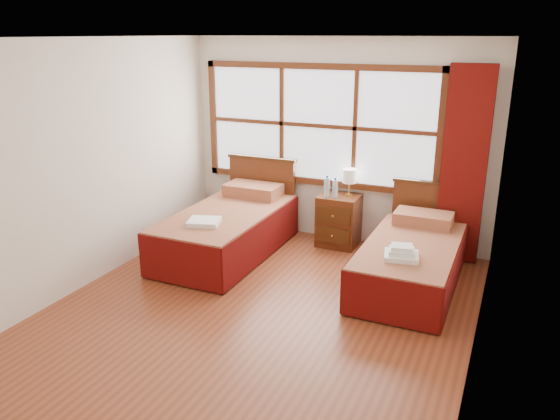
% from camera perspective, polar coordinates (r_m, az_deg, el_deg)
% --- Properties ---
extents(floor, '(4.50, 4.50, 0.00)m').
position_cam_1_polar(floor, '(5.55, -1.98, -10.35)').
color(floor, brown).
rests_on(floor, ground).
extents(ceiling, '(4.50, 4.50, 0.00)m').
position_cam_1_polar(ceiling, '(4.88, -2.33, 17.59)').
color(ceiling, white).
rests_on(ceiling, wall_back).
extents(wall_back, '(4.00, 0.00, 4.00)m').
position_cam_1_polar(wall_back, '(7.10, 5.94, 7.09)').
color(wall_back, silver).
rests_on(wall_back, floor).
extents(wall_left, '(0.00, 4.50, 4.50)m').
position_cam_1_polar(wall_left, '(6.19, -19.07, 4.56)').
color(wall_left, silver).
rests_on(wall_left, floor).
extents(wall_right, '(0.00, 4.50, 4.50)m').
position_cam_1_polar(wall_right, '(4.58, 20.95, -0.17)').
color(wall_right, silver).
rests_on(wall_right, floor).
extents(window, '(3.16, 0.06, 1.56)m').
position_cam_1_polar(window, '(7.11, 3.96, 8.79)').
color(window, white).
rests_on(window, wall_back).
extents(curtain, '(0.50, 0.16, 2.30)m').
position_cam_1_polar(curtain, '(6.67, 18.69, 4.38)').
color(curtain, '#5D0D09').
rests_on(curtain, wall_back).
extents(bed_left, '(1.07, 2.09, 1.04)m').
position_cam_1_polar(bed_left, '(6.82, -5.33, -1.92)').
color(bed_left, '#42240D').
rests_on(bed_left, floor).
extents(bed_right, '(0.97, 1.99, 0.94)m').
position_cam_1_polar(bed_right, '(6.12, 13.56, -5.08)').
color(bed_right, '#42240D').
rests_on(bed_right, floor).
extents(nightstand, '(0.50, 0.49, 0.67)m').
position_cam_1_polar(nightstand, '(7.07, 6.15, -1.09)').
color(nightstand, '#562812').
rests_on(nightstand, floor).
extents(towels_left, '(0.43, 0.40, 0.05)m').
position_cam_1_polar(towels_left, '(6.28, -7.95, -1.23)').
color(towels_left, white).
rests_on(towels_left, bed_left).
extents(towels_right, '(0.39, 0.35, 0.14)m').
position_cam_1_polar(towels_right, '(5.55, 12.58, -4.43)').
color(towels_right, white).
rests_on(towels_right, bed_right).
extents(lamp, '(0.18, 0.18, 0.34)m').
position_cam_1_polar(lamp, '(6.94, 7.28, 3.46)').
color(lamp, gold).
rests_on(lamp, nightstand).
extents(bottle_near, '(0.07, 0.07, 0.28)m').
position_cam_1_polar(bottle_near, '(6.87, 4.92, 2.40)').
color(bottle_near, silver).
rests_on(bottle_near, nightstand).
extents(bottle_far, '(0.07, 0.07, 0.25)m').
position_cam_1_polar(bottle_far, '(6.87, 5.78, 2.28)').
color(bottle_far, silver).
rests_on(bottle_far, nightstand).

